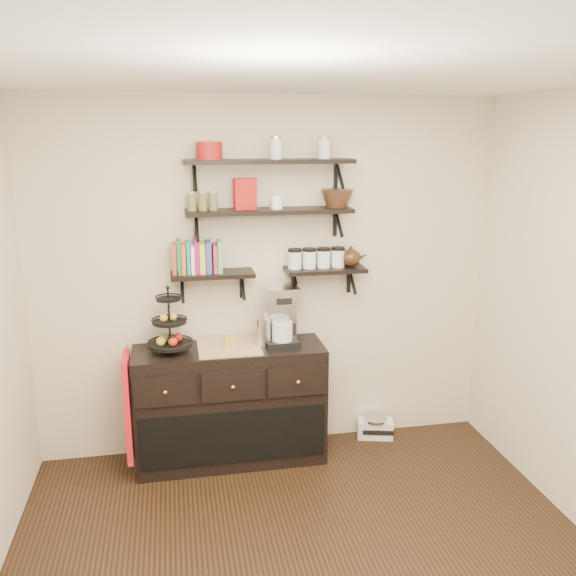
{
  "coord_description": "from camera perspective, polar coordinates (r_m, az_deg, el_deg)",
  "views": [
    {
      "loc": [
        -0.69,
        -2.7,
        2.43
      ],
      "look_at": [
        0.05,
        1.15,
        1.43
      ],
      "focal_mm": 38.0,
      "sensor_mm": 36.0,
      "label": 1
    }
  ],
  "objects": [
    {
      "name": "ceiling",
      "position": [
        2.8,
        3.73,
        19.82
      ],
      "size": [
        3.5,
        3.5,
        0.02
      ],
      "primitive_type": "cube",
      "color": "white",
      "rests_on": "back_wall"
    },
    {
      "name": "back_wall",
      "position": [
        4.63,
        -1.96,
        0.84
      ],
      "size": [
        3.5,
        0.02,
        2.7
      ],
      "primitive_type": "cube",
      "color": "beige",
      "rests_on": "ground"
    },
    {
      "name": "shelf_top",
      "position": [
        4.38,
        -1.79,
        11.72
      ],
      "size": [
        1.2,
        0.27,
        0.23
      ],
      "color": "black",
      "rests_on": "back_wall"
    },
    {
      "name": "shelf_mid",
      "position": [
        4.41,
        -1.75,
        7.17
      ],
      "size": [
        1.2,
        0.27,
        0.23
      ],
      "color": "black",
      "rests_on": "back_wall"
    },
    {
      "name": "shelf_low_left",
      "position": [
        4.46,
        -7.07,
        1.22
      ],
      "size": [
        0.6,
        0.25,
        0.23
      ],
      "color": "black",
      "rests_on": "back_wall"
    },
    {
      "name": "shelf_low_right",
      "position": [
        4.59,
        3.45,
        1.67
      ],
      "size": [
        0.6,
        0.25,
        0.23
      ],
      "color": "black",
      "rests_on": "back_wall"
    },
    {
      "name": "cookbooks",
      "position": [
        4.42,
        -8.27,
        2.88
      ],
      "size": [
        0.36,
        0.15,
        0.26
      ],
      "color": "#A63F25",
      "rests_on": "shelf_low_left"
    },
    {
      "name": "glass_canisters",
      "position": [
        4.55,
        2.68,
        2.71
      ],
      "size": [
        0.43,
        0.1,
        0.13
      ],
      "color": "silver",
      "rests_on": "shelf_low_right"
    },
    {
      "name": "sideboard",
      "position": [
        4.67,
        -5.42,
        -10.78
      ],
      "size": [
        1.4,
        0.5,
        0.92
      ],
      "color": "black",
      "rests_on": "floor"
    },
    {
      "name": "fruit_stand",
      "position": [
        4.44,
        -10.97,
        -3.91
      ],
      "size": [
        0.32,
        0.32,
        0.47
      ],
      "rotation": [
        0.0,
        0.0,
        0.12
      ],
      "color": "black",
      "rests_on": "sideboard"
    },
    {
      "name": "candle",
      "position": [
        4.48,
        -5.46,
        -4.94
      ],
      "size": [
        0.08,
        0.08,
        0.08
      ],
      "primitive_type": "cube",
      "color": "#AE8628",
      "rests_on": "sideboard"
    },
    {
      "name": "coffee_maker",
      "position": [
        4.51,
        -0.68,
        -2.65
      ],
      "size": [
        0.25,
        0.24,
        0.45
      ],
      "rotation": [
        0.0,
        0.0,
        0.03
      ],
      "color": "black",
      "rests_on": "sideboard"
    },
    {
      "name": "thermal_carafe",
      "position": [
        4.48,
        -2.34,
        -4.19
      ],
      "size": [
        0.11,
        0.11,
        0.22
      ],
      "primitive_type": "cylinder",
      "color": "silver",
      "rests_on": "sideboard"
    },
    {
      "name": "apron",
      "position": [
        4.54,
        -14.69,
        -10.68
      ],
      "size": [
        0.04,
        0.33,
        0.76
      ],
      "primitive_type": "cube",
      "color": "#B1131B",
      "rests_on": "sideboard"
    },
    {
      "name": "radio",
      "position": [
        5.17,
        8.15,
        -12.8
      ],
      "size": [
        0.31,
        0.23,
        0.17
      ],
      "rotation": [
        0.0,
        0.0,
        -0.25
      ],
      "color": "silver",
      "rests_on": "floor"
    },
    {
      "name": "recipe_box",
      "position": [
        4.37,
        -4.05,
        8.77
      ],
      "size": [
        0.17,
        0.09,
        0.22
      ],
      "primitive_type": "cube",
      "rotation": [
        0.0,
        0.0,
        0.21
      ],
      "color": "#A51612",
      "rests_on": "shelf_mid"
    },
    {
      "name": "walnut_bowl",
      "position": [
        4.5,
        4.61,
        8.35
      ],
      "size": [
        0.24,
        0.24,
        0.13
      ],
      "primitive_type": null,
      "color": "black",
      "rests_on": "shelf_mid"
    },
    {
      "name": "ramekins",
      "position": [
        4.41,
        -1.07,
        8.04
      ],
      "size": [
        0.09,
        0.09,
        0.1
      ],
      "primitive_type": "cylinder",
      "color": "white",
      "rests_on": "shelf_mid"
    },
    {
      "name": "teapot",
      "position": [
        4.62,
        5.89,
        2.98
      ],
      "size": [
        0.23,
        0.19,
        0.16
      ],
      "primitive_type": null,
      "rotation": [
        0.0,
        0.0,
        -0.14
      ],
      "color": "#341F0F",
      "rests_on": "shelf_low_right"
    },
    {
      "name": "red_pot",
      "position": [
        4.33,
        -7.38,
        12.62
      ],
      "size": [
        0.18,
        0.18,
        0.12
      ],
      "primitive_type": "cylinder",
      "color": "#A51612",
      "rests_on": "shelf_top"
    }
  ]
}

